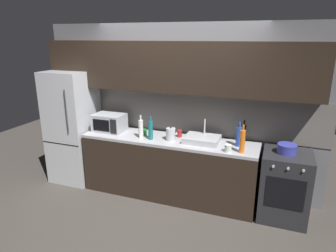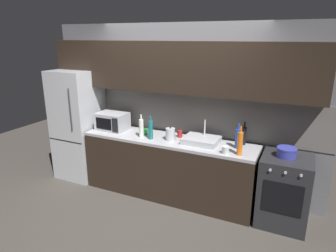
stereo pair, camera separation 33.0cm
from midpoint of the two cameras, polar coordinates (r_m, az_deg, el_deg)
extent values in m
plane|color=#3D3833|center=(3.95, -3.31, -18.90)|extent=(10.00, 10.00, 0.00)
cube|color=slate|center=(4.52, 4.31, 3.27)|extent=(4.29, 0.10, 2.50)
cube|color=slate|center=(4.48, 4.04, 2.50)|extent=(4.29, 0.01, 0.60)
cube|color=black|center=(4.20, 3.40, 11.27)|extent=(3.94, 0.34, 0.70)
cube|color=black|center=(4.44, 2.19, -8.20)|extent=(2.55, 0.60, 0.86)
cube|color=#9E9EA3|center=(4.26, 2.26, -2.71)|extent=(2.55, 0.60, 0.04)
cube|color=#B7BABF|center=(5.10, -15.09, 0.24)|extent=(0.68, 0.66, 1.80)
cube|color=black|center=(4.92, -17.39, -2.77)|extent=(0.67, 0.00, 0.01)
cylinder|color=#333333|center=(4.64, -16.41, 3.10)|extent=(0.02, 0.02, 0.63)
cube|color=#232326|center=(4.14, 23.61, -11.32)|extent=(0.60, 0.60, 0.90)
cube|color=black|center=(3.85, 23.49, -12.75)|extent=(0.45, 0.01, 0.40)
cylinder|color=#B2B2B7|center=(3.70, 21.53, -7.94)|extent=(0.03, 0.02, 0.03)
cylinder|color=#B2B2B7|center=(3.70, 24.09, -8.27)|extent=(0.03, 0.02, 0.03)
cylinder|color=#B2B2B7|center=(3.71, 26.65, -8.57)|extent=(0.03, 0.02, 0.03)
cube|color=#A8AAAF|center=(4.68, -8.66, 0.89)|extent=(0.46, 0.34, 0.27)
cube|color=black|center=(4.57, -10.29, 0.40)|extent=(0.28, 0.01, 0.18)
cube|color=black|center=(4.45, -8.11, 0.08)|extent=(0.10, 0.01, 0.22)
cube|color=#ADAFB5|center=(4.12, 8.71, -2.75)|extent=(0.48, 0.38, 0.08)
cylinder|color=silver|center=(4.19, 9.33, -0.26)|extent=(0.02, 0.02, 0.22)
cylinder|color=#B7BABF|center=(4.17, 2.72, -1.64)|extent=(0.13, 0.13, 0.18)
sphere|color=black|center=(4.14, 2.74, -0.33)|extent=(0.02, 0.02, 0.02)
cone|color=#B7BABF|center=(4.12, 3.84, -1.34)|extent=(0.03, 0.03, 0.05)
cylinder|color=black|center=(4.16, 16.60, -1.84)|extent=(0.06, 0.06, 0.25)
cylinder|color=black|center=(4.11, 16.79, 0.25)|extent=(0.02, 0.02, 0.07)
cylinder|color=silver|center=(4.28, -2.96, -0.47)|extent=(0.07, 0.07, 0.27)
cylinder|color=silver|center=(4.24, -3.00, 1.70)|extent=(0.03, 0.03, 0.07)
cylinder|color=#19666B|center=(4.21, -1.14, -0.79)|extent=(0.07, 0.07, 0.27)
cylinder|color=#19666B|center=(4.16, -1.15, 1.41)|extent=(0.03, 0.03, 0.07)
cylinder|color=#234299|center=(4.00, 15.63, -2.40)|extent=(0.08, 0.08, 0.26)
cylinder|color=#234299|center=(3.95, 15.82, -0.12)|extent=(0.03, 0.03, 0.07)
cylinder|color=orange|center=(3.78, 16.13, -3.33)|extent=(0.07, 0.07, 0.30)
cylinder|color=orange|center=(3.72, 16.36, -0.68)|extent=(0.03, 0.03, 0.07)
cylinder|color=#1E6B2D|center=(4.43, -2.28, -1.07)|extent=(0.08, 0.08, 0.09)
cylinder|color=#A82323|center=(4.31, 4.50, -1.54)|extent=(0.07, 0.07, 0.10)
cylinder|color=silver|center=(3.81, 13.47, -4.55)|extent=(0.09, 0.09, 0.10)
cylinder|color=#333899|center=(3.94, 24.10, -4.83)|extent=(0.23, 0.23, 0.10)
cylinder|color=#333899|center=(3.92, 24.20, -4.01)|extent=(0.24, 0.24, 0.02)
camera|label=1|loc=(0.17, -87.75, 0.68)|focal=31.68mm
camera|label=2|loc=(0.17, 92.25, -0.68)|focal=31.68mm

